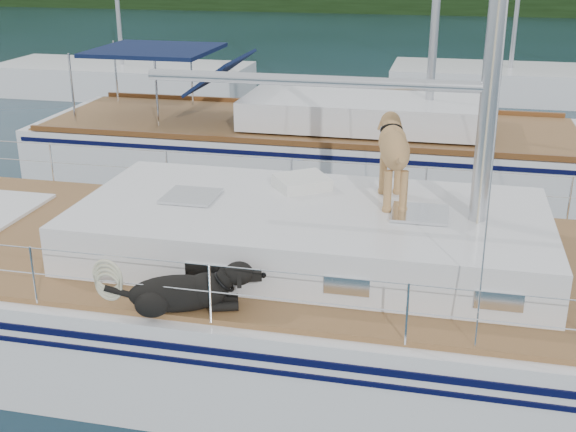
# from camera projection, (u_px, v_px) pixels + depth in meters

# --- Properties ---
(ground) EXTENTS (120.00, 120.00, 0.00)m
(ground) POSITION_uv_depth(u_px,v_px,m) (245.00, 341.00, 8.82)
(ground) COLOR black
(ground) RESTS_ON ground
(shore_bank) EXTENTS (92.00, 1.00, 1.20)m
(shore_bank) POSITION_uv_depth(u_px,v_px,m) (424.00, 3.00, 50.75)
(shore_bank) COLOR #595147
(shore_bank) RESTS_ON ground
(main_sailboat) EXTENTS (12.00, 3.89, 14.01)m
(main_sailboat) POSITION_uv_depth(u_px,v_px,m) (251.00, 292.00, 8.56)
(main_sailboat) COLOR white
(main_sailboat) RESTS_ON ground
(neighbor_sailboat) EXTENTS (11.00, 3.50, 13.30)m
(neighbor_sailboat) POSITION_uv_depth(u_px,v_px,m) (312.00, 148.00, 14.77)
(neighbor_sailboat) COLOR white
(neighbor_sailboat) RESTS_ON ground
(bg_boat_west) EXTENTS (8.00, 3.00, 11.65)m
(bg_boat_west) POSITION_uv_depth(u_px,v_px,m) (124.00, 80.00, 23.07)
(bg_boat_west) COLOR white
(bg_boat_west) RESTS_ON ground
(bg_boat_center) EXTENTS (7.20, 3.00, 11.65)m
(bg_boat_center) POSITION_uv_depth(u_px,v_px,m) (509.00, 84.00, 22.44)
(bg_boat_center) COLOR white
(bg_boat_center) RESTS_ON ground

